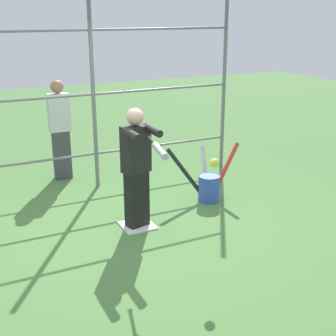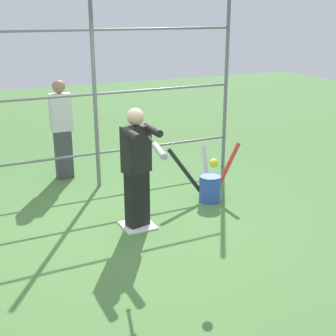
# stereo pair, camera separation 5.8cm
# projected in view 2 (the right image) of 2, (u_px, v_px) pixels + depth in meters

# --- Properties ---
(ground_plane) EXTENTS (24.00, 24.00, 0.00)m
(ground_plane) POSITION_uv_depth(u_px,v_px,m) (138.00, 226.00, 5.96)
(ground_plane) COLOR #4C7A3D
(home_plate) EXTENTS (0.40, 0.40, 0.02)m
(home_plate) POSITION_uv_depth(u_px,v_px,m) (138.00, 225.00, 5.95)
(home_plate) COLOR white
(home_plate) RESTS_ON ground
(fence_backstop) EXTENTS (4.60, 0.06, 2.88)m
(fence_backstop) POSITION_uv_depth(u_px,v_px,m) (95.00, 94.00, 6.86)
(fence_backstop) COLOR slate
(fence_backstop) RESTS_ON ground
(batter) EXTENTS (0.38, 0.57, 1.52)m
(batter) POSITION_uv_depth(u_px,v_px,m) (137.00, 165.00, 5.68)
(batter) COLOR black
(batter) RESTS_ON ground
(baseball_bat_swinging) EXTENTS (0.26, 0.87, 0.10)m
(baseball_bat_swinging) POSITION_uv_depth(u_px,v_px,m) (158.00, 149.00, 4.71)
(baseball_bat_swinging) COLOR black
(softball_in_flight) EXTENTS (0.10, 0.10, 0.10)m
(softball_in_flight) POSITION_uv_depth(u_px,v_px,m) (214.00, 163.00, 4.87)
(softball_in_flight) COLOR yellow
(bat_bucket) EXTENTS (1.08, 0.70, 0.80)m
(bat_bucket) POSITION_uv_depth(u_px,v_px,m) (209.00, 185.00, 6.70)
(bat_bucket) COLOR #3351B2
(bat_bucket) RESTS_ON ground
(bystander_behind_fence) EXTENTS (0.33, 0.20, 1.59)m
(bystander_behind_fence) POSITION_uv_depth(u_px,v_px,m) (62.00, 128.00, 7.42)
(bystander_behind_fence) COLOR #3F3F47
(bystander_behind_fence) RESTS_ON ground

